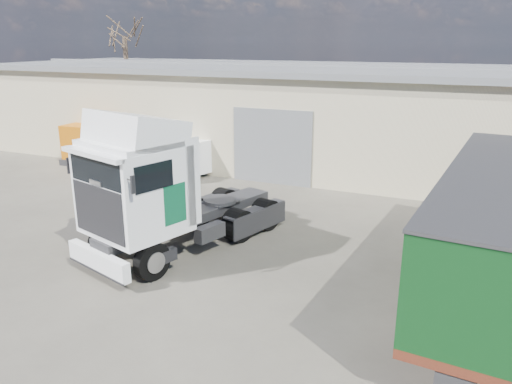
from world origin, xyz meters
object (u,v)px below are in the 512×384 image
at_px(tractor_unit, 159,195).
at_px(orange_skip, 96,147).
at_px(panel_van, 189,157).
at_px(bare_tree, 123,23).
at_px(box_trailer, 491,220).

bearing_deg(tractor_unit, orange_skip, 155.97).
xyz_separation_m(panel_van, orange_skip, (-6.04, 0.07, -0.00)).
distance_m(bare_tree, tractor_unit, 25.72).
bearing_deg(orange_skip, bare_tree, 117.29).
xyz_separation_m(tractor_unit, panel_van, (-4.34, 8.93, -1.05)).
xyz_separation_m(tractor_unit, box_trailer, (9.50, 1.24, 0.16)).
bearing_deg(panel_van, tractor_unit, -46.88).
bearing_deg(box_trailer, tractor_unit, -167.61).
distance_m(box_trailer, panel_van, 15.87).
distance_m(box_trailer, orange_skip, 21.37).
bearing_deg(orange_skip, tractor_unit, -41.91).
height_order(bare_tree, panel_van, bare_tree).
distance_m(tractor_unit, orange_skip, 13.78).
height_order(bare_tree, orange_skip, bare_tree).
xyz_separation_m(bare_tree, orange_skip, (5.56, -10.32, -6.96)).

